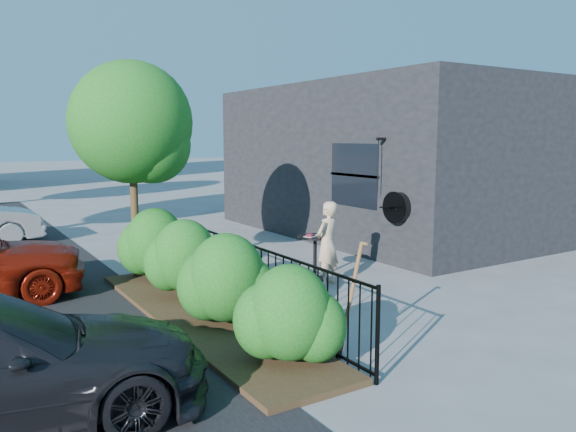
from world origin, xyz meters
TOP-DOWN VIEW (x-y plane):
  - ground at (0.00, 0.00)m, footprint 120.00×120.00m
  - shop_building at (5.50, 4.50)m, footprint 6.22×9.00m
  - fence at (-1.50, 0.00)m, footprint 0.05×6.05m
  - planting_bed at (-2.20, 0.00)m, footprint 1.30×6.00m
  - shrubs at (-2.10, 0.10)m, footprint 1.10×5.60m
  - patio_tree at (-2.24, 2.76)m, footprint 2.20×2.20m
  - cafe_table at (0.52, 1.04)m, footprint 0.66×0.66m
  - woman at (0.48, 0.62)m, footprint 0.64×0.53m
  - shovel at (-1.26, -2.20)m, footprint 0.48×0.18m

SIDE VIEW (x-z plane):
  - ground at x=0.00m, z-range 0.00..0.00m
  - planting_bed at x=-2.20m, z-range 0.00..0.08m
  - fence at x=-1.50m, z-range 0.01..1.11m
  - cafe_table at x=0.52m, z-range 0.13..1.01m
  - shovel at x=-1.26m, z-range -0.09..1.34m
  - shrubs at x=-2.10m, z-range 0.08..1.32m
  - woman at x=0.48m, z-range 0.00..1.51m
  - shop_building at x=5.50m, z-range 0.00..4.00m
  - patio_tree at x=-2.24m, z-range 0.79..4.73m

